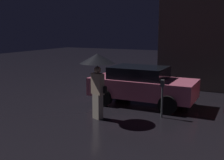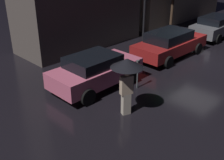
% 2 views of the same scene
% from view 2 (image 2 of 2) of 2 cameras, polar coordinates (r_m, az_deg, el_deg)
% --- Properties ---
extents(ground_plane, '(60.00, 60.00, 0.00)m').
position_cam_2_polar(ground_plane, '(15.95, 17.46, 4.08)').
color(ground_plane, black).
extents(parked_car_pink, '(4.04, 2.01, 1.48)m').
position_cam_2_polar(parked_car_pink, '(11.85, -3.38, 1.93)').
color(parked_car_pink, '#DB6684').
rests_on(parked_car_pink, ground).
extents(parked_car_red, '(4.65, 2.04, 1.45)m').
position_cam_2_polar(parked_car_red, '(15.67, 11.68, 7.32)').
color(parked_car_red, maroon).
rests_on(parked_car_red, ground).
extents(parked_car_grey, '(4.29, 1.90, 1.41)m').
position_cam_2_polar(parked_car_grey, '(20.14, 20.37, 10.28)').
color(parked_car_grey, slate).
rests_on(parked_car_grey, ground).
extents(pedestrian_with_umbrella, '(1.14, 1.14, 2.15)m').
position_cam_2_polar(pedestrian_with_umbrella, '(9.53, 3.04, 2.01)').
color(pedestrian_with_umbrella, beige).
rests_on(pedestrian_with_umbrella, ground).
extents(parking_meter, '(0.12, 0.10, 1.28)m').
position_cam_2_polar(parking_meter, '(11.81, 5.23, 1.81)').
color(parking_meter, '#4C5154').
rests_on(parking_meter, ground).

